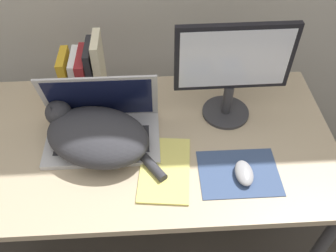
% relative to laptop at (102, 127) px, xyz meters
% --- Properties ---
extents(desk, '(1.34, 0.70, 0.72)m').
position_rel_laptop_xyz_m(desk, '(0.15, -0.02, -0.12)').
color(desk, tan).
rests_on(desk, ground_plane).
extents(laptop, '(0.40, 0.24, 0.25)m').
position_rel_laptop_xyz_m(laptop, '(0.00, 0.00, 0.00)').
color(laptop, '#B7B7BC').
rests_on(laptop, desk).
extents(cat, '(0.44, 0.36, 0.14)m').
position_rel_laptop_xyz_m(cat, '(-0.02, -0.05, 0.02)').
color(cat, '#333338').
rests_on(cat, desk).
extents(external_monitor, '(0.40, 0.18, 0.38)m').
position_rel_laptop_xyz_m(external_monitor, '(0.45, 0.09, 0.17)').
color(external_monitor, '#333338').
rests_on(external_monitor, desk).
extents(mousepad, '(0.26, 0.19, 0.00)m').
position_rel_laptop_xyz_m(mousepad, '(0.45, -0.19, -0.05)').
color(mousepad, '#384C75').
rests_on(mousepad, desk).
extents(computer_mouse, '(0.06, 0.10, 0.03)m').
position_rel_laptop_xyz_m(computer_mouse, '(0.46, -0.20, -0.03)').
color(computer_mouse, '#99999E').
rests_on(computer_mouse, mousepad).
extents(book_row, '(0.16, 0.17, 0.26)m').
position_rel_laptop_xyz_m(book_row, '(-0.07, 0.23, 0.06)').
color(book_row, gold).
rests_on(book_row, desk).
extents(notepad, '(0.19, 0.28, 0.01)m').
position_rel_laptop_xyz_m(notepad, '(0.21, -0.16, -0.04)').
color(notepad, '#E5DB6B').
rests_on(notepad, desk).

